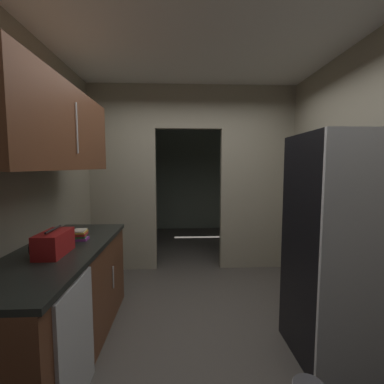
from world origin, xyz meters
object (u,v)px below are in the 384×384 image
(dishwasher, at_px, (77,345))
(boombox, at_px, (54,243))
(refrigerator, at_px, (345,248))
(book_stack, at_px, (80,235))

(dishwasher, height_order, boombox, boombox)
(boombox, bearing_deg, refrigerator, -0.14)
(dishwasher, relative_size, boombox, 2.39)
(refrigerator, bearing_deg, book_stack, 169.48)
(dishwasher, height_order, book_stack, book_stack)
(refrigerator, distance_m, book_stack, 2.26)
(boombox, xyz_separation_m, book_stack, (0.05, 0.41, -0.04))
(refrigerator, distance_m, dishwasher, 2.07)
(dishwasher, distance_m, book_stack, 0.98)
(refrigerator, bearing_deg, boombox, 179.86)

